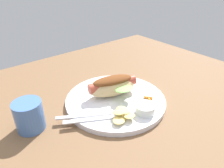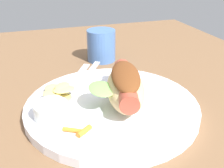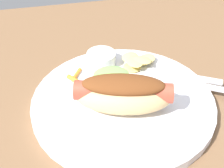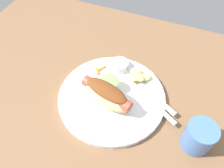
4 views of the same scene
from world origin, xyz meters
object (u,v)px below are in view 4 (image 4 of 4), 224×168
object	(u,v)px
hot_dog	(107,94)
drinking_cup	(199,137)
chips_pile	(137,76)
plate	(112,97)
fork	(152,102)
knife	(154,96)
carrot_garnish	(99,70)
sauce_ramekin	(120,65)

from	to	relation	value
hot_dog	drinking_cup	world-z (taller)	drinking_cup
hot_dog	chips_pile	xyz separation A→B (cm)	(-5.42, -10.87, -2.18)
plate	drinking_cup	size ratio (longest dim) A/B	3.82
fork	drinking_cup	world-z (taller)	drinking_cup
drinking_cup	plate	bearing A→B (deg)	-11.46
plate	fork	size ratio (longest dim) A/B	2.05
knife	carrot_garnish	bearing A→B (deg)	-160.68
sauce_ramekin	fork	distance (cm)	15.88
plate	drinking_cup	xyz separation A→B (cm)	(-24.72, 5.01, 3.23)
hot_dog	drinking_cup	size ratio (longest dim) A/B	2.03
knife	chips_pile	xyz separation A→B (cm)	(6.57, -4.49, 0.97)
plate	chips_pile	size ratio (longest dim) A/B	3.93
hot_dog	fork	size ratio (longest dim) A/B	1.09
knife	drinking_cup	distance (cm)	16.38
chips_pile	drinking_cup	xyz separation A→B (cm)	(-19.93, 13.70, 1.28)
chips_pile	drinking_cup	distance (cm)	24.22
hot_dog	carrot_garnish	world-z (taller)	hot_dog
carrot_garnish	fork	bearing A→B (deg)	164.22
sauce_ramekin	carrot_garnish	bearing A→B (deg)	32.04
chips_pile	fork	bearing A→B (deg)	135.24
plate	fork	xyz separation A→B (cm)	(-11.52, -2.01, 1.00)
sauce_ramekin	carrot_garnish	distance (cm)	6.60
plate	chips_pile	distance (cm)	10.11
sauce_ramekin	chips_pile	xyz separation A→B (cm)	(-6.46, 2.09, -0.11)
fork	drinking_cup	xyz separation A→B (cm)	(-13.19, 7.01, 2.23)
knife	hot_dog	bearing A→B (deg)	-123.17
hot_dog	drinking_cup	xyz separation A→B (cm)	(-25.36, 2.82, -0.90)
sauce_ramekin	drinking_cup	world-z (taller)	drinking_cup
plate	knife	distance (cm)	12.15
plate	hot_dog	size ratio (longest dim) A/B	1.88
hot_dog	knife	size ratio (longest dim) A/B	1.03
hot_dog	sauce_ramekin	xyz separation A→B (cm)	(1.03, -12.96, -2.07)
knife	drinking_cup	bearing A→B (deg)	-5.75
chips_pile	carrot_garnish	bearing A→B (deg)	6.58
knife	carrot_garnish	size ratio (longest dim) A/B	3.62
sauce_ramekin	knife	bearing A→B (deg)	153.21
plate	knife	world-z (taller)	knife
knife	fork	bearing A→B (deg)	-56.81
sauce_ramekin	hot_dog	bearing A→B (deg)	94.56
fork	carrot_garnish	world-z (taller)	carrot_garnish
sauce_ramekin	carrot_garnish	size ratio (longest dim) A/B	1.25
fork	drinking_cup	size ratio (longest dim) A/B	1.86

